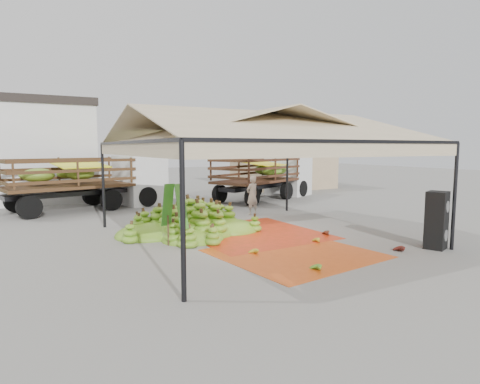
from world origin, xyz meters
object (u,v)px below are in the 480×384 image
banana_heap (193,217)px  truck_right (268,173)px  speaker_stack (437,220)px  truck_left (95,176)px  vendor (252,195)px

banana_heap → truck_right: truck_right is taller
speaker_stack → truck_left: 14.58m
truck_left → truck_right: truck_left is taller
banana_heap → truck_left: 7.73m
speaker_stack → truck_left: bearing=98.3°
banana_heap → speaker_stack: (5.28, -5.23, 0.28)m
banana_heap → truck_left: bearing=104.7°
banana_heap → truck_right: size_ratio=0.69×
truck_left → vendor: bearing=-55.3°
vendor → truck_right: size_ratio=0.23×
truck_left → truck_right: (9.16, -0.80, -0.05)m
speaker_stack → vendor: size_ratio=0.98×
banana_heap → speaker_stack: 7.44m
vendor → truck_left: 7.61m
banana_heap → truck_left: (-1.95, 7.41, 0.98)m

